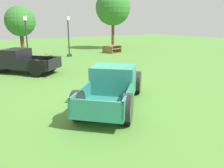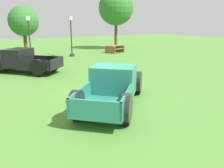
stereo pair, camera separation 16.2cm
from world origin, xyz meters
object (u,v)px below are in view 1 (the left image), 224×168
Objects in this scene: lamp_post_far at (68,35)px; picnic_table at (112,48)px; pickup_truck_behind_left at (16,61)px; oak_tree_center at (113,8)px; pickup_truck_foreground at (114,85)px; trash_can at (1,56)px; lamp_post_near at (27,37)px; oak_tree_west at (20,21)px.

lamp_post_far is 1.78× the size of picnic_table.
pickup_truck_behind_left is 15.98m from oak_tree_center.
trash_can is at bearing 101.24° from pickup_truck_foreground.
lamp_post_near reaches higher than trash_can.
oak_tree_center is (2.03, 3.03, 4.41)m from picnic_table.
pickup_truck_foreground is at bearing -74.20° from pickup_truck_behind_left.
picnic_table is at bearing 5.47° from lamp_post_near.
pickup_truck_foreground is 1.29× the size of lamp_post_near.
picnic_table is 2.29× the size of trash_can.
pickup_truck_behind_left is 5.07m from trash_can.
pickup_truck_foreground reaches higher than picnic_table.
pickup_truck_foreground is at bearing -87.39° from lamp_post_near.
pickup_truck_behind_left is 4.97m from lamp_post_near.
oak_tree_west is (-8.88, 2.51, 2.83)m from picnic_table.
lamp_post_near is 9.31m from picnic_table.
oak_tree_west reaches higher than lamp_post_far.
lamp_post_far is at bearing -176.52° from picnic_table.
pickup_truck_foreground is 2.29× the size of picnic_table.
trash_can is 14.37m from oak_tree_center.
picnic_table is 5.72m from oak_tree_center.
pickup_truck_behind_left is 1.31× the size of lamp_post_near.
trash_can is (-2.09, 0.60, -1.54)m from lamp_post_near.
lamp_post_near is 4.04× the size of trash_can.
lamp_post_near is 1.77× the size of picnic_table.
lamp_post_far is 0.55× the size of oak_tree_center.
oak_tree_west is at bearing 49.87° from trash_can.
oak_tree_center is (7.17, 3.34, 2.87)m from lamp_post_far.
oak_tree_west is (-0.33, 16.27, 2.58)m from pickup_truck_foreground.
oak_tree_west is at bearing 75.29° from pickup_truck_behind_left.
pickup_truck_foreground reaches higher than trash_can.
pickup_truck_foreground is 0.99× the size of pickup_truck_behind_left.
trash_can is (-11.23, -0.28, -0.01)m from picnic_table.
lamp_post_far is 8.42m from oak_tree_center.
pickup_truck_behind_left is at bearing 105.80° from pickup_truck_foreground.
oak_tree_center reaches higher than pickup_truck_behind_left.
picnic_table is at bearing -15.78° from oak_tree_west.
pickup_truck_behind_left is 8.50m from oak_tree_west.
pickup_truck_foreground is 20.28m from oak_tree_center.
picnic_table is (5.14, 0.31, -1.54)m from lamp_post_far.
oak_tree_west is at bearing -177.26° from oak_tree_center.
pickup_truck_behind_left is 0.72× the size of oak_tree_center.
lamp_post_near reaches higher than picnic_table.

